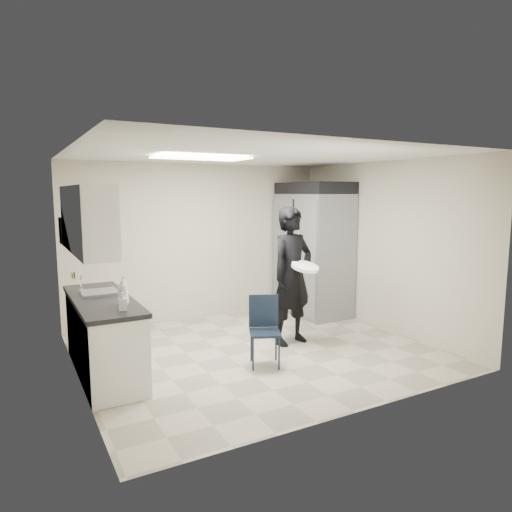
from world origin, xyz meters
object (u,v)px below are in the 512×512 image
lower_counter (104,338)px  man_tuxedo (292,276)px  folding_chair (265,333)px  commercial_fridge (313,254)px

lower_counter → man_tuxedo: bearing=-2.9°
lower_counter → folding_chair: size_ratio=2.28×
commercial_fridge → lower_counter: bearing=-164.1°
folding_chair → man_tuxedo: bearing=61.1°
lower_counter → man_tuxedo: man_tuxedo is taller
commercial_fridge → folding_chair: bearing=-138.3°
folding_chair → lower_counter: bearing=-177.4°
folding_chair → man_tuxedo: (0.77, 0.57, 0.55)m
folding_chair → man_tuxedo: size_ratio=0.43×
commercial_fridge → folding_chair: size_ratio=2.52×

